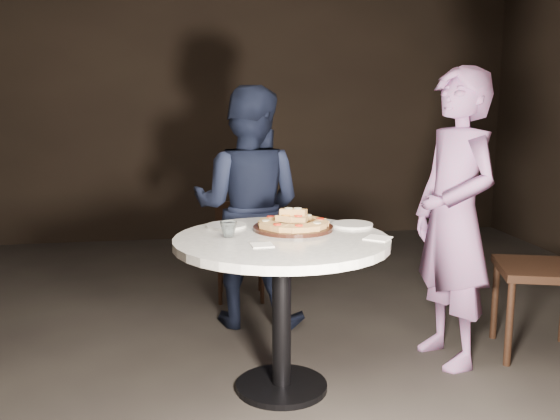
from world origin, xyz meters
The scene contains 12 objects.
floor centered at (0.00, 0.00, 0.00)m, with size 7.00×7.00×0.00m, color black.
table centered at (-0.11, -0.14, 0.66)m, with size 1.36×1.36×0.81m.
serving_board centered at (-0.01, 0.03, 0.82)m, with size 0.43×0.43×0.02m, color black.
focaccia_pile centered at (-0.01, 0.03, 0.86)m, with size 0.38×0.38×0.10m.
plate_left centered at (-0.36, 0.16, 0.82)m, with size 0.22×0.22×0.01m, color white.
plate_right centered at (0.32, 0.08, 0.82)m, with size 0.22×0.22×0.01m, color white.
water_glass centered at (-0.37, -0.09, 0.85)m, with size 0.09×0.09×0.08m, color silver.
napkin_near centered at (-0.23, -0.30, 0.82)m, with size 0.10×0.10×0.01m, color white.
napkin_far centered at (0.36, -0.25, 0.82)m, with size 0.12×0.12×0.01m, color white.
chair_far centered at (-0.17, 1.32, 0.45)m, with size 0.39×0.41×0.77m.
diner_navy centered at (-0.16, 0.88, 0.79)m, with size 0.77×0.60×1.58m, color black.
diner_teal centered at (0.91, 0.07, 0.84)m, with size 0.61×0.40×1.67m, color #845C91.
Camera 1 is at (-0.61, -3.14, 1.51)m, focal length 40.00 mm.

